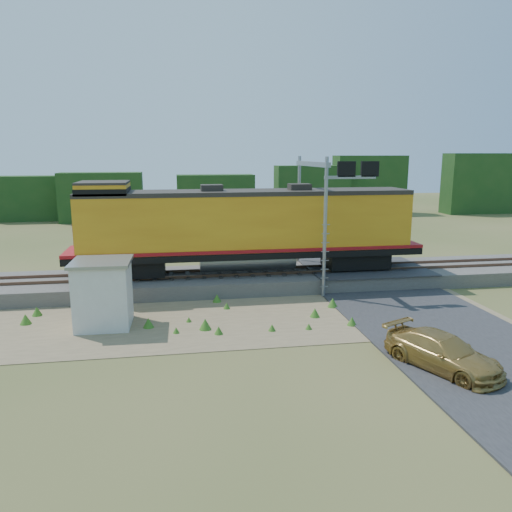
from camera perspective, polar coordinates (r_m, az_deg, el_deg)
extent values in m
plane|color=#475123|center=(23.34, 1.61, -7.24)|extent=(140.00, 140.00, 0.00)
cube|color=slate|center=(28.89, -0.65, -2.69)|extent=(70.00, 5.00, 0.80)
cube|color=brown|center=(28.09, -0.43, -2.10)|extent=(70.00, 0.10, 0.16)
cube|color=brown|center=(29.47, -0.87, -1.45)|extent=(70.00, 0.10, 0.16)
cube|color=#8C7754|center=(23.52, -3.45, -7.06)|extent=(26.00, 8.00, 0.03)
cube|color=#38383A|center=(30.61, 12.41, -1.32)|extent=(7.00, 5.20, 0.06)
cube|color=#38383A|center=(45.72, 4.98, 2.13)|extent=(7.00, 24.00, 0.08)
cube|color=#1A3E16|center=(59.98, -5.35, 7.46)|extent=(36.00, 3.00, 6.50)
cube|color=black|center=(28.44, -13.95, -1.18)|extent=(3.58, 2.29, 0.90)
cube|color=black|center=(30.25, 11.25, -0.31)|extent=(3.58, 2.29, 0.90)
cube|color=black|center=(28.51, -0.96, 0.48)|extent=(19.90, 2.98, 0.36)
cylinder|color=gray|center=(28.61, -0.96, -0.46)|extent=(5.47, 1.19, 1.19)
cube|color=gold|center=(28.23, -0.97, 3.91)|extent=(18.41, 2.89, 3.08)
cube|color=maroon|center=(28.45, -0.96, 1.07)|extent=(19.90, 3.03, 0.18)
cube|color=#28231E|center=(28.06, -0.98, 7.27)|extent=(18.41, 2.93, 0.24)
cube|color=gold|center=(27.98, -17.04, 7.23)|extent=(2.59, 2.89, 0.70)
cube|color=#28231E|center=(27.96, -17.09, 8.02)|extent=(2.59, 2.93, 0.12)
cube|color=black|center=(27.98, -17.03, 7.13)|extent=(2.64, 2.93, 0.35)
cube|color=maroon|center=(28.45, -19.75, 2.58)|extent=(0.10, 1.99, 1.19)
cube|color=#28231E|center=(27.82, -5.08, 7.66)|extent=(1.19, 0.99, 0.45)
cube|color=#28231E|center=(28.63, 4.99, 7.78)|extent=(1.19, 0.99, 0.45)
cube|color=silver|center=(23.04, -17.05, -4.28)|extent=(2.34, 2.34, 2.87)
cube|color=gray|center=(22.69, -17.28, -0.65)|extent=(2.58, 2.58, 0.14)
cylinder|color=gray|center=(26.34, 7.88, 3.12)|extent=(0.19, 0.19, 7.40)
cylinder|color=gray|center=(31.68, 4.89, 4.61)|extent=(0.19, 0.19, 7.40)
cube|color=gray|center=(28.75, 6.40, 10.42)|extent=(0.26, 6.20, 0.26)
cube|color=gray|center=(26.49, 10.70, 8.83)|extent=(2.75, 0.16, 0.16)
cube|color=black|center=(26.40, 10.30, 9.75)|extent=(0.95, 0.16, 0.79)
cube|color=black|center=(26.86, 12.88, 9.68)|extent=(0.95, 0.16, 0.79)
imported|color=#AA843F|center=(19.17, 20.55, -10.27)|extent=(3.46, 4.72, 1.27)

